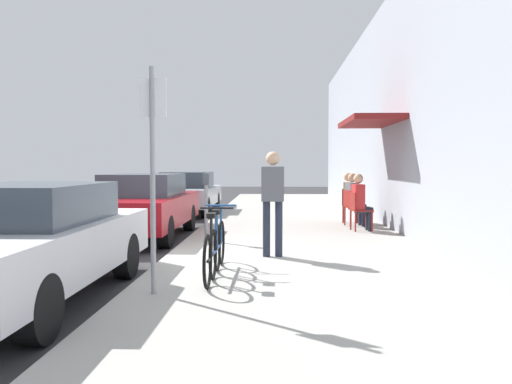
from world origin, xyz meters
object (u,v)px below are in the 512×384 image
(parked_car_1, at_px, (143,205))
(parking_meter, at_px, (206,202))
(cafe_chair_2, at_px, (348,203))
(seated_patron_1, at_px, (354,198))
(parked_car_0, at_px, (25,241))
(seated_patron_0, at_px, (361,200))
(street_sign, at_px, (153,162))
(bicycle_1, at_px, (213,252))
(bicycle_0, at_px, (217,246))
(parked_car_2, at_px, (187,192))
(cafe_chair_1, at_px, (352,205))
(seated_patron_2, at_px, (350,196))
(pedestrian_standing, at_px, (273,195))
(cafe_chair_0, at_px, (358,209))

(parked_car_1, xyz_separation_m, parking_meter, (1.55, -1.18, 0.16))
(parking_meter, xyz_separation_m, cafe_chair_2, (3.22, 3.35, -0.26))
(seated_patron_1, bearing_deg, cafe_chair_2, 94.53)
(parked_car_0, relative_size, seated_patron_0, 3.41)
(street_sign, xyz_separation_m, seated_patron_1, (3.33, 6.81, -0.82))
(cafe_chair_2, bearing_deg, bicycle_1, -111.46)
(parked_car_1, height_order, bicycle_0, parked_car_1)
(parked_car_2, distance_m, bicycle_0, 10.09)
(parked_car_2, distance_m, seated_patron_1, 6.48)
(parked_car_2, xyz_separation_m, street_sign, (1.50, -11.13, 0.93))
(parked_car_0, relative_size, cafe_chair_1, 5.06)
(parked_car_2, bearing_deg, seated_patron_1, -41.82)
(seated_patron_1, bearing_deg, parked_car_2, 138.18)
(parked_car_1, height_order, bicycle_1, parked_car_1)
(parking_meter, distance_m, cafe_chair_2, 4.65)
(bicycle_1, bearing_deg, parked_car_0, -159.89)
(seated_patron_2, bearing_deg, seated_patron_0, -90.00)
(seated_patron_2, xyz_separation_m, pedestrian_standing, (-1.97, -5.07, 0.30))
(seated_patron_1, distance_m, seated_patron_2, 0.74)
(seated_patron_0, relative_size, cafe_chair_2, 1.48)
(cafe_chair_1, bearing_deg, cafe_chair_2, 90.08)
(street_sign, height_order, seated_patron_0, street_sign)
(cafe_chair_1, height_order, cafe_chair_2, same)
(cafe_chair_0, height_order, seated_patron_2, seated_patron_2)
(seated_patron_1, bearing_deg, seated_patron_2, 90.02)
(parked_car_1, bearing_deg, cafe_chair_2, 24.44)
(bicycle_0, bearing_deg, parked_car_2, 102.02)
(parking_meter, height_order, seated_patron_2, parking_meter)
(parking_meter, bearing_deg, seated_patron_0, 27.05)
(cafe_chair_2, bearing_deg, bicycle_0, -112.98)
(bicycle_0, xyz_separation_m, seated_patron_0, (2.73, 4.62, 0.34))
(cafe_chair_0, distance_m, seated_patron_0, 0.20)
(bicycle_1, height_order, seated_patron_0, seated_patron_0)
(parked_car_1, relative_size, cafe_chair_2, 5.06)
(bicycle_0, bearing_deg, bicycle_1, -90.48)
(seated_patron_2, bearing_deg, bicycle_1, -111.92)
(street_sign, height_order, cafe_chair_1, street_sign)
(bicycle_1, bearing_deg, parking_meter, 98.96)
(street_sign, relative_size, pedestrian_standing, 1.53)
(cafe_chair_2, bearing_deg, street_sign, -113.37)
(parking_meter, bearing_deg, seated_patron_2, 45.52)
(cafe_chair_1, bearing_deg, bicycle_0, -115.78)
(bicycle_1, distance_m, cafe_chair_2, 7.31)
(parking_meter, xyz_separation_m, seated_patron_2, (3.28, 3.34, -0.07))
(parked_car_1, xyz_separation_m, parked_car_2, (0.00, 5.73, -0.02))
(parked_car_2, distance_m, seated_patron_0, 7.13)
(parked_car_2, height_order, seated_patron_2, seated_patron_2)
(seated_patron_0, bearing_deg, parked_car_1, -174.17)
(parked_car_0, relative_size, street_sign, 1.69)
(parked_car_1, distance_m, seated_patron_2, 5.29)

